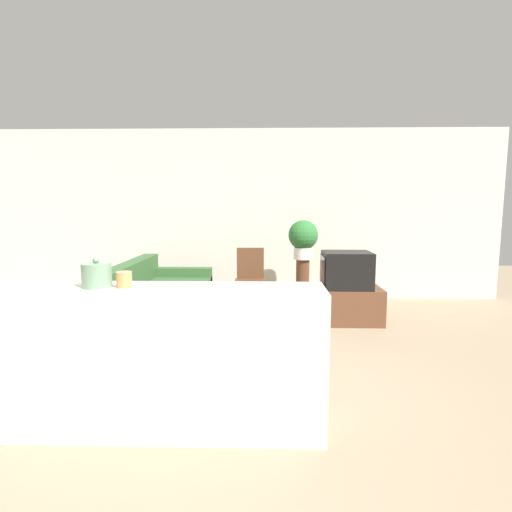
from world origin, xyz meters
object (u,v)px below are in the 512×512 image
at_px(couch, 159,303).
at_px(decorative_bowl, 97,275).
at_px(potted_plant, 303,238).
at_px(television, 346,270).
at_px(wooden_chair, 250,277).

height_order(couch, decorative_bowl, decorative_bowl).
bearing_deg(potted_plant, television, -55.39).
distance_m(couch, television, 2.40).
bearing_deg(potted_plant, decorative_bowl, -116.95).
bearing_deg(couch, television, 5.20).
distance_m(television, decorative_bowl, 3.32).
distance_m(television, potted_plant, 0.93).
relative_size(couch, wooden_chair, 2.14).
height_order(television, potted_plant, potted_plant).
height_order(couch, television, television).
relative_size(wooden_chair, potted_plant, 1.57).
xyz_separation_m(couch, potted_plant, (1.87, 0.92, 0.76)).
height_order(wooden_chair, potted_plant, potted_plant).
distance_m(wooden_chair, decorative_bowl, 3.29).
xyz_separation_m(couch, decorative_bowl, (0.23, -2.30, 0.77)).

